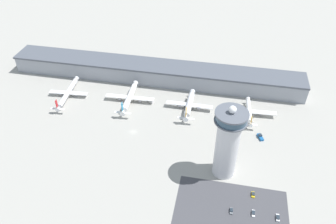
{
  "coord_description": "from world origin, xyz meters",
  "views": [
    {
      "loc": [
        59.23,
        -168.39,
        160.13
      ],
      "look_at": [
        23.45,
        11.76,
        13.02
      ],
      "focal_mm": 35.0,
      "sensor_mm": 36.0,
      "label": 1
    }
  ],
  "objects_px": {
    "service_truck_fuel": "(150,100)",
    "car_silver_sedan": "(253,213)",
    "control_tower": "(228,142)",
    "airplane_gate_charlie": "(189,105)",
    "airplane_gate_delta": "(249,111)",
    "car_red_hatchback": "(253,195)",
    "service_truck_catering": "(260,137)",
    "car_yellow_taxi": "(231,211)",
    "car_white_wagon": "(278,218)",
    "airplane_gate_alpha": "(68,93)",
    "airplane_gate_bravo": "(130,97)"
  },
  "relations": [
    {
      "from": "control_tower",
      "to": "car_yellow_taxi",
      "type": "distance_m",
      "value": 39.02
    },
    {
      "from": "service_truck_catering",
      "to": "car_silver_sedan",
      "type": "xyz_separation_m",
      "value": [
        -5.12,
        -64.69,
        -0.38
      ]
    },
    {
      "from": "car_yellow_taxi",
      "to": "car_silver_sedan",
      "type": "xyz_separation_m",
      "value": [
        12.2,
        0.78,
        -0.02
      ]
    },
    {
      "from": "control_tower",
      "to": "service_truck_catering",
      "type": "bearing_deg",
      "value": 56.75
    },
    {
      "from": "service_truck_fuel",
      "to": "car_silver_sedan",
      "type": "height_order",
      "value": "service_truck_fuel"
    },
    {
      "from": "airplane_gate_charlie",
      "to": "airplane_gate_delta",
      "type": "relative_size",
      "value": 0.89
    },
    {
      "from": "car_white_wagon",
      "to": "car_red_hatchback",
      "type": "xyz_separation_m",
      "value": [
        -13.38,
        13.39,
        -0.06
      ]
    },
    {
      "from": "service_truck_catering",
      "to": "car_white_wagon",
      "type": "xyz_separation_m",
      "value": [
        8.2,
        -64.93,
        -0.35
      ]
    },
    {
      "from": "airplane_gate_alpha",
      "to": "car_yellow_taxi",
      "type": "xyz_separation_m",
      "value": [
        137.83,
        -85.39,
        -3.42
      ]
    },
    {
      "from": "service_truck_catering",
      "to": "control_tower",
      "type": "bearing_deg",
      "value": -123.25
    },
    {
      "from": "service_truck_fuel",
      "to": "car_silver_sedan",
      "type": "relative_size",
      "value": 1.57
    },
    {
      "from": "car_yellow_taxi",
      "to": "car_white_wagon",
      "type": "height_order",
      "value": "car_white_wagon"
    },
    {
      "from": "car_yellow_taxi",
      "to": "service_truck_fuel",
      "type": "bearing_deg",
      "value": 127.1
    },
    {
      "from": "airplane_gate_charlie",
      "to": "car_silver_sedan",
      "type": "distance_m",
      "value": 100.65
    },
    {
      "from": "airplane_gate_delta",
      "to": "car_yellow_taxi",
      "type": "relative_size",
      "value": 10.21
    },
    {
      "from": "airplane_gate_alpha",
      "to": "service_truck_fuel",
      "type": "bearing_deg",
      "value": 6.1
    },
    {
      "from": "airplane_gate_alpha",
      "to": "car_silver_sedan",
      "type": "distance_m",
      "value": 172.27
    },
    {
      "from": "airplane_gate_bravo",
      "to": "car_silver_sedan",
      "type": "relative_size",
      "value": 9.28
    },
    {
      "from": "service_truck_catering",
      "to": "car_silver_sedan",
      "type": "relative_size",
      "value": 1.58
    },
    {
      "from": "airplane_gate_alpha",
      "to": "airplane_gate_bravo",
      "type": "bearing_deg",
      "value": 3.48
    },
    {
      "from": "service_truck_catering",
      "to": "car_yellow_taxi",
      "type": "height_order",
      "value": "service_truck_catering"
    },
    {
      "from": "car_yellow_taxi",
      "to": "car_white_wagon",
      "type": "distance_m",
      "value": 25.53
    },
    {
      "from": "airplane_gate_delta",
      "to": "car_silver_sedan",
      "type": "xyz_separation_m",
      "value": [
        3.32,
        -88.48,
        -3.68
      ]
    },
    {
      "from": "control_tower",
      "to": "airplane_gate_delta",
      "type": "relative_size",
      "value": 1.26
    },
    {
      "from": "airplane_gate_delta",
      "to": "car_red_hatchback",
      "type": "distance_m",
      "value": 75.49
    },
    {
      "from": "service_truck_fuel",
      "to": "car_silver_sedan",
      "type": "bearing_deg",
      "value": -48.15
    },
    {
      "from": "control_tower",
      "to": "service_truck_catering",
      "type": "relative_size",
      "value": 7.16
    },
    {
      "from": "airplane_gate_alpha",
      "to": "service_truck_fuel",
      "type": "xyz_separation_m",
      "value": [
        67.77,
        7.24,
        -3.03
      ]
    },
    {
      "from": "airplane_gate_bravo",
      "to": "service_truck_catering",
      "type": "distance_m",
      "value": 105.83
    },
    {
      "from": "airplane_gate_charlie",
      "to": "car_yellow_taxi",
      "type": "bearing_deg",
      "value": -67.16
    },
    {
      "from": "service_truck_catering",
      "to": "car_yellow_taxi",
      "type": "bearing_deg",
      "value": -104.82
    },
    {
      "from": "airplane_gate_alpha",
      "to": "service_truck_catering",
      "type": "distance_m",
      "value": 156.46
    },
    {
      "from": "service_truck_fuel",
      "to": "car_yellow_taxi",
      "type": "distance_m",
      "value": 116.14
    },
    {
      "from": "control_tower",
      "to": "airplane_gate_charlie",
      "type": "bearing_deg",
      "value": 117.22
    },
    {
      "from": "airplane_gate_alpha",
      "to": "car_yellow_taxi",
      "type": "bearing_deg",
      "value": -31.78
    },
    {
      "from": "control_tower",
      "to": "airplane_gate_alpha",
      "type": "xyz_separation_m",
      "value": [
        -131.19,
        56.47,
        -21.92
      ]
    },
    {
      "from": "airplane_gate_alpha",
      "to": "car_silver_sedan",
      "type": "xyz_separation_m",
      "value": [
        150.03,
        -84.6,
        -3.43
      ]
    },
    {
      "from": "airplane_gate_alpha",
      "to": "car_white_wagon",
      "type": "distance_m",
      "value": 184.1
    },
    {
      "from": "service_truck_catering",
      "to": "car_white_wagon",
      "type": "bearing_deg",
      "value": -82.81
    },
    {
      "from": "airplane_gate_alpha",
      "to": "airplane_gate_charlie",
      "type": "bearing_deg",
      "value": 1.7
    },
    {
      "from": "airplane_gate_charlie",
      "to": "car_red_hatchback",
      "type": "xyz_separation_m",
      "value": [
        49.36,
        -74.44,
        -4.01
      ]
    },
    {
      "from": "airplane_gate_alpha",
      "to": "airplane_gate_charlie",
      "type": "height_order",
      "value": "airplane_gate_charlie"
    },
    {
      "from": "airplane_gate_delta",
      "to": "car_red_hatchback",
      "type": "height_order",
      "value": "airplane_gate_delta"
    },
    {
      "from": "airplane_gate_delta",
      "to": "service_truck_catering",
      "type": "bearing_deg",
      "value": -70.46
    },
    {
      "from": "control_tower",
      "to": "service_truck_catering",
      "type": "height_order",
      "value": "control_tower"
    },
    {
      "from": "control_tower",
      "to": "car_white_wagon",
      "type": "relative_size",
      "value": 11.08
    },
    {
      "from": "control_tower",
      "to": "airplane_gate_charlie",
      "type": "xyz_separation_m",
      "value": [
        -30.58,
        59.45,
        -21.38
      ]
    },
    {
      "from": "airplane_gate_delta",
      "to": "car_silver_sedan",
      "type": "distance_m",
      "value": 88.61
    },
    {
      "from": "airplane_gate_charlie",
      "to": "car_white_wagon",
      "type": "height_order",
      "value": "airplane_gate_charlie"
    },
    {
      "from": "airplane_gate_bravo",
      "to": "car_white_wagon",
      "type": "relative_size",
      "value": 9.11
    }
  ]
}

